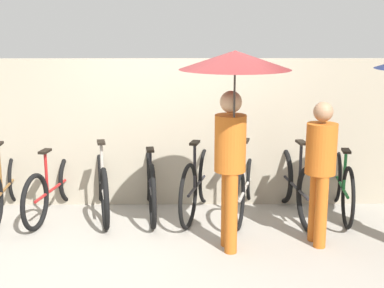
# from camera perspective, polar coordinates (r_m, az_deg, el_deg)

# --- Properties ---
(ground_plane) EXTENTS (30.00, 30.00, 0.00)m
(ground_plane) POSITION_cam_1_polar(r_m,az_deg,el_deg) (5.53, -2.26, -12.08)
(ground_plane) COLOR gray
(back_wall) EXTENTS (12.58, 0.12, 1.89)m
(back_wall) POSITION_cam_1_polar(r_m,az_deg,el_deg) (6.85, -1.90, 1.19)
(back_wall) COLOR gray
(back_wall) RESTS_ON ground
(parked_bicycle_0) EXTENTS (0.44, 1.69, 1.11)m
(parked_bicycle_0) POSITION_cam_1_polar(r_m,az_deg,el_deg) (6.98, -19.26, -4.24)
(parked_bicycle_0) COLOR black
(parked_bicycle_0) RESTS_ON ground
(parked_bicycle_1) EXTENTS (0.48, 1.68, 1.08)m
(parked_bicycle_1) POSITION_cam_1_polar(r_m,az_deg,el_deg) (6.81, -14.52, -4.45)
(parked_bicycle_1) COLOR black
(parked_bicycle_1) RESTS_ON ground
(parked_bicycle_2) EXTENTS (0.55, 1.71, 0.98)m
(parked_bicycle_2) POSITION_cam_1_polar(r_m,az_deg,el_deg) (6.70, -9.59, -4.27)
(parked_bicycle_2) COLOR black
(parked_bicycle_2) RESTS_ON ground
(parked_bicycle_3) EXTENTS (0.44, 1.74, 1.10)m
(parked_bicycle_3) POSITION_cam_1_polar(r_m,az_deg,el_deg) (6.65, -4.51, -4.11)
(parked_bicycle_3) COLOR black
(parked_bicycle_3) RESTS_ON ground
(parked_bicycle_4) EXTENTS (0.57, 1.68, 1.09)m
(parked_bicycle_4) POSITION_cam_1_polar(r_m,az_deg,el_deg) (6.60, 0.64, -4.14)
(parked_bicycle_4) COLOR black
(parked_bicycle_4) RESTS_ON ground
(parked_bicycle_5) EXTENTS (0.57, 1.70, 1.05)m
(parked_bicycle_5) POSITION_cam_1_polar(r_m,az_deg,el_deg) (6.66, 5.76, -4.41)
(parked_bicycle_5) COLOR black
(parked_bicycle_5) RESTS_ON ground
(parked_bicycle_6) EXTENTS (0.44, 1.75, 1.07)m
(parked_bicycle_6) POSITION_cam_1_polar(r_m,az_deg,el_deg) (6.67, 10.89, -4.31)
(parked_bicycle_6) COLOR black
(parked_bicycle_6) RESTS_ON ground
(parked_bicycle_7) EXTENTS (0.44, 1.68, 1.05)m
(parked_bicycle_7) POSITION_cam_1_polar(r_m,az_deg,el_deg) (6.87, 15.65, -4.10)
(parked_bicycle_7) COLOR black
(parked_bicycle_7) RESTS_ON ground
(pedestrian_leading) EXTENTS (1.08, 1.08, 2.07)m
(pedestrian_leading) POSITION_cam_1_polar(r_m,az_deg,el_deg) (5.21, 4.44, 5.42)
(pedestrian_leading) COLOR #B25619
(pedestrian_leading) RESTS_ON ground
(pedestrian_center) EXTENTS (0.32, 0.32, 1.54)m
(pedestrian_center) POSITION_cam_1_polar(r_m,az_deg,el_deg) (5.73, 13.54, -2.04)
(pedestrian_center) COLOR #B25619
(pedestrian_center) RESTS_ON ground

